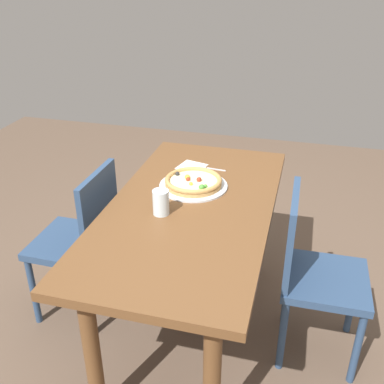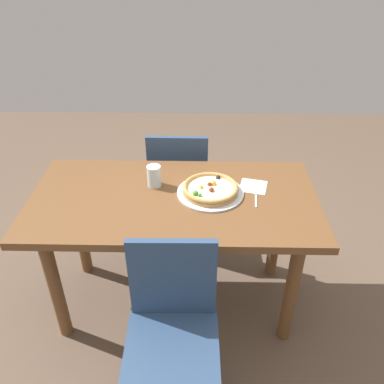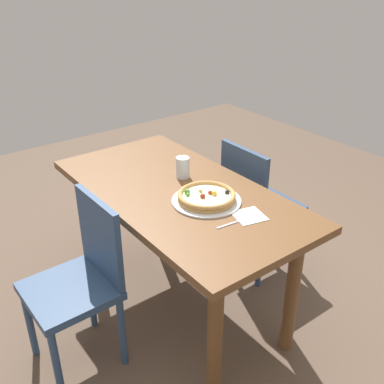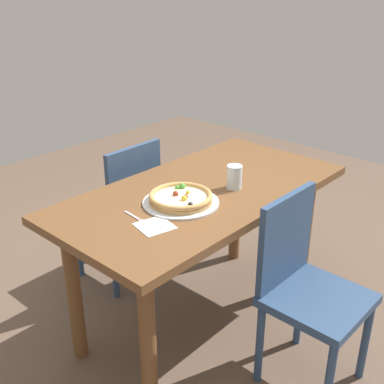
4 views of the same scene
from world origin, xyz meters
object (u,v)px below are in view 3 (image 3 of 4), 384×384
object	(u,v)px
chair_far	(256,203)
drinking_glass	(183,167)
plate	(206,201)
chair_near	(81,278)
pizza	(206,196)
fork	(234,223)
napkin	(249,216)
dining_table	(179,208)

from	to	relation	value
chair_far	drinking_glass	bearing A→B (deg)	-101.51
plate	drinking_glass	xyz separation A→B (m)	(-0.30, 0.07, 0.05)
drinking_glass	chair_near	bearing A→B (deg)	-79.39
pizza	drinking_glass	distance (m)	0.31
chair_far	plate	size ratio (longest dim) A/B	2.53
plate	fork	xyz separation A→B (m)	(0.24, -0.03, -0.00)
pizza	drinking_glass	xyz separation A→B (m)	(-0.30, 0.07, 0.03)
drinking_glass	napkin	bearing A→B (deg)	-0.19
pizza	napkin	size ratio (longest dim) A/B	2.08
dining_table	chair_near	world-z (taller)	chair_near
dining_table	plate	distance (m)	0.23
dining_table	napkin	xyz separation A→B (m)	(0.42, 0.11, 0.11)
pizza	napkin	world-z (taller)	pizza
dining_table	napkin	world-z (taller)	napkin
dining_table	drinking_glass	bearing A→B (deg)	134.85
dining_table	napkin	distance (m)	0.45
fork	chair_near	bearing A→B (deg)	152.44
dining_table	fork	world-z (taller)	fork
pizza	chair_near	bearing A→B (deg)	-104.81
pizza	chair_far	bearing A→B (deg)	109.27
drinking_glass	fork	bearing A→B (deg)	-10.49
chair_far	napkin	world-z (taller)	chair_far
napkin	fork	bearing A→B (deg)	-87.97
plate	napkin	world-z (taller)	plate
chair_near	pizza	xyz separation A→B (m)	(0.17, 0.63, 0.31)
fork	drinking_glass	bearing A→B (deg)	85.62
chair_near	drinking_glass	distance (m)	0.80
chair_near	fork	distance (m)	0.78
plate	chair_far	bearing A→B (deg)	109.32
pizza	fork	xyz separation A→B (m)	(0.24, -0.03, -0.03)
chair_far	fork	size ratio (longest dim) A/B	5.33
chair_near	drinking_glass	xyz separation A→B (m)	(-0.13, 0.71, 0.34)
chair_far	chair_near	bearing A→B (deg)	-88.12
chair_near	fork	bearing A→B (deg)	-124.46
chair_near	dining_table	bearing A→B (deg)	-88.53
chair_near	chair_far	world-z (taller)	same
napkin	pizza	bearing A→B (deg)	-163.00
chair_far	drinking_glass	size ratio (longest dim) A/B	7.51
plate	pizza	size ratio (longest dim) A/B	1.20
chair_far	napkin	distance (m)	0.71
dining_table	plate	bearing A→B (deg)	10.78
dining_table	pizza	bearing A→B (deg)	10.77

